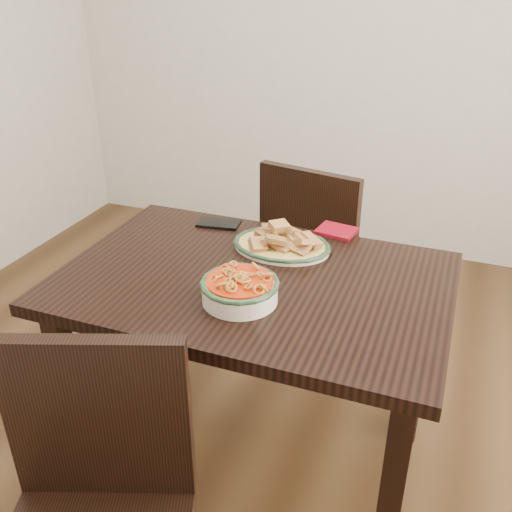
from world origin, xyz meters
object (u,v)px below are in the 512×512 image
(dining_table, at_px, (254,306))
(noodle_bowl, at_px, (240,287))
(chair_far, at_px, (318,252))
(chair_near, at_px, (96,510))
(fish_plate, at_px, (282,236))
(smartphone, at_px, (219,224))

(dining_table, relative_size, noodle_bowl, 5.22)
(chair_far, bearing_deg, noodle_bowl, 100.90)
(chair_near, bearing_deg, chair_far, 64.72)
(dining_table, bearing_deg, noodle_bowl, -84.70)
(dining_table, distance_m, fish_plate, 0.25)
(chair_near, distance_m, smartphone, 1.05)
(fish_plate, relative_size, smartphone, 2.14)
(noodle_bowl, bearing_deg, fish_plate, 89.03)
(dining_table, relative_size, smartphone, 7.77)
(dining_table, height_order, noodle_bowl, noodle_bowl)
(dining_table, xyz_separation_m, chair_far, (0.02, 0.70, -0.15))
(dining_table, xyz_separation_m, chair_near, (-0.11, -0.70, -0.15))
(dining_table, height_order, chair_near, chair_near)
(smartphone, bearing_deg, fish_plate, -28.08)
(dining_table, distance_m, chair_far, 0.72)
(fish_plate, bearing_deg, chair_far, 90.25)
(fish_plate, distance_m, noodle_bowl, 0.34)
(smartphone, bearing_deg, noodle_bowl, -67.22)
(chair_far, height_order, chair_near, same)
(chair_far, xyz_separation_m, chair_near, (-0.12, -1.41, 0.00))
(chair_near, bearing_deg, noodle_bowl, 57.66)
(chair_near, bearing_deg, fish_plate, 61.84)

